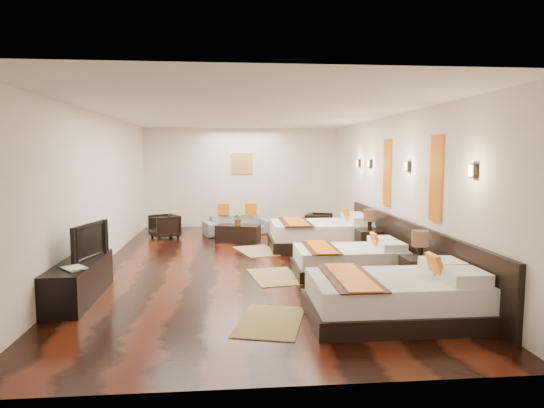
{
  "coord_description": "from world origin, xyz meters",
  "views": [
    {
      "loc": [
        -0.37,
        -8.71,
        2.05
      ],
      "look_at": [
        0.45,
        0.31,
        1.1
      ],
      "focal_mm": 31.11,
      "sensor_mm": 36.0,
      "label": 1
    }
  ],
  "objects": [
    {
      "name": "jute_mat_mid",
      "position": [
        0.39,
        -0.99,
        0.01
      ],
      "size": [
        0.93,
        1.3,
        0.01
      ],
      "primitive_type": "cube",
      "rotation": [
        0.0,
        0.0,
        0.16
      ],
      "color": "#97804D",
      "rests_on": "floor"
    },
    {
      "name": "book",
      "position": [
        -2.5,
        -2.52,
        0.57
      ],
      "size": [
        0.4,
        0.41,
        0.03
      ],
      "primitive_type": "imported",
      "rotation": [
        0.0,
        0.0,
        0.69
      ],
      "color": "black",
      "rests_on": "tv_console"
    },
    {
      "name": "jute_mat_near",
      "position": [
        0.12,
        -3.11,
        0.01
      ],
      "size": [
        1.03,
        1.35,
        0.01
      ],
      "primitive_type": "cube",
      "rotation": [
        0.0,
        0.0,
        -0.26
      ],
      "color": "#97804D",
      "rests_on": "floor"
    },
    {
      "name": "sconce_lounge",
      "position": [
        2.7,
        2.3,
        1.85
      ],
      "size": [
        0.07,
        0.12,
        0.18
      ],
      "color": "black",
      "rests_on": "right_wall"
    },
    {
      "name": "tv",
      "position": [
        -2.45,
        -1.82,
        0.81
      ],
      "size": [
        0.35,
        0.92,
        0.53
      ],
      "primitive_type": "imported",
      "rotation": [
        0.0,
        0.0,
        1.31
      ],
      "color": "black",
      "rests_on": "tv_console"
    },
    {
      "name": "jute_mat_far",
      "position": [
        0.23,
        1.17,
        0.01
      ],
      "size": [
        1.08,
        1.37,
        0.01
      ],
      "primitive_type": "cube",
      "rotation": [
        0.0,
        0.0,
        0.31
      ],
      "color": "#97804D",
      "rests_on": "floor"
    },
    {
      "name": "armchair_right",
      "position": [
        1.88,
        2.86,
        0.29
      ],
      "size": [
        0.81,
        0.8,
        0.59
      ],
      "primitive_type": "imported",
      "rotation": [
        0.0,
        0.0,
        1.24
      ],
      "color": "black",
      "rests_on": "floor"
    },
    {
      "name": "orange_panel_b",
      "position": [
        2.73,
        0.3,
        1.7
      ],
      "size": [
        0.04,
        0.4,
        1.3
      ],
      "primitive_type": "cube",
      "color": "#D86014",
      "rests_on": "right_wall"
    },
    {
      "name": "bed_near",
      "position": [
        1.7,
        -3.17,
        0.28
      ],
      "size": [
        2.16,
        1.36,
        0.83
      ],
      "color": "black",
      "rests_on": "floor"
    },
    {
      "name": "figurine",
      "position": [
        -2.5,
        -1.28,
        0.73
      ],
      "size": [
        0.38,
        0.38,
        0.35
      ],
      "primitive_type": "imported",
      "rotation": [
        0.0,
        0.0,
        -0.14
      ],
      "color": "brown",
      "rests_on": "tv_console"
    },
    {
      "name": "sconce_far",
      "position": [
        2.7,
        1.4,
        1.85
      ],
      "size": [
        0.07,
        0.12,
        0.18
      ],
      "color": "black",
      "rests_on": "right_wall"
    },
    {
      "name": "bed_mid",
      "position": [
        1.69,
        -0.95,
        0.25
      ],
      "size": [
        1.89,
        1.19,
        0.72
      ],
      "color": "black",
      "rests_on": "floor"
    },
    {
      "name": "nightstand_a",
      "position": [
        2.45,
        -2.05,
        0.33
      ],
      "size": [
        0.47,
        0.47,
        0.93
      ],
      "color": "black",
      "rests_on": "floor"
    },
    {
      "name": "ceiling",
      "position": [
        0.0,
        0.0,
        2.8
      ],
      "size": [
        5.5,
        9.5,
        0.01
      ],
      "primitive_type": "cube",
      "color": "white",
      "rests_on": "floor"
    },
    {
      "name": "headboard_panel",
      "position": [
        2.71,
        -0.8,
        0.45
      ],
      "size": [
        0.08,
        6.6,
        0.9
      ],
      "primitive_type": "cube",
      "color": "black",
      "rests_on": "floor"
    },
    {
      "name": "bed_far",
      "position": [
        1.7,
        1.4,
        0.3
      ],
      "size": [
        2.32,
        1.46,
        0.88
      ],
      "color": "black",
      "rests_on": "floor"
    },
    {
      "name": "gold_artwork",
      "position": [
        0.0,
        4.73,
        1.8
      ],
      "size": [
        0.6,
        0.04,
        0.6
      ],
      "primitive_type": "cube",
      "color": "#AD873F",
      "rests_on": "back_wall"
    },
    {
      "name": "armchair_left",
      "position": [
        -1.97,
        2.97,
        0.29
      ],
      "size": [
        0.86,
        0.85,
        0.58
      ],
      "primitive_type": "imported",
      "rotation": [
        0.0,
        0.0,
        -1.07
      ],
      "color": "black",
      "rests_on": "floor"
    },
    {
      "name": "orange_panel_a",
      "position": [
        2.73,
        -1.9,
        1.7
      ],
      "size": [
        0.04,
        0.4,
        1.3
      ],
      "primitive_type": "cube",
      "color": "#D86014",
      "rests_on": "right_wall"
    },
    {
      "name": "coffee_table",
      "position": [
        -0.17,
        2.32,
        0.2
      ],
      "size": [
        1.1,
        0.76,
        0.4
      ],
      "primitive_type": "cube",
      "rotation": [
        0.0,
        0.0,
        -0.29
      ],
      "color": "black",
      "rests_on": "floor"
    },
    {
      "name": "sconce_near",
      "position": [
        2.7,
        -3.0,
        1.85
      ],
      "size": [
        0.07,
        0.12,
        0.18
      ],
      "color": "black",
      "rests_on": "right_wall"
    },
    {
      "name": "left_wall",
      "position": [
        -2.75,
        0.0,
        1.4
      ],
      "size": [
        0.01,
        9.5,
        2.8
      ],
      "primitive_type": "cube",
      "color": "silver",
      "rests_on": "floor"
    },
    {
      "name": "sofa",
      "position": [
        -0.17,
        3.37,
        0.25
      ],
      "size": [
        1.84,
        1.15,
        0.5
      ],
      "primitive_type": "imported",
      "rotation": [
        0.0,
        0.0,
        0.3
      ],
      "color": "gray",
      "rests_on": "floor"
    },
    {
      "name": "right_wall",
      "position": [
        2.75,
        0.0,
        1.4
      ],
      "size": [
        0.01,
        9.5,
        2.8
      ],
      "primitive_type": "cube",
      "color": "silver",
      "rests_on": "floor"
    },
    {
      "name": "sconce_mid",
      "position": [
        2.7,
        -0.8,
        1.85
      ],
      "size": [
        0.07,
        0.12,
        0.18
      ],
      "color": "black",
      "rests_on": "right_wall"
    },
    {
      "name": "tv_console",
      "position": [
        -2.5,
        -1.96,
        0.28
      ],
      "size": [
        0.5,
        1.8,
        0.55
      ],
      "primitive_type": "cube",
      "color": "black",
      "rests_on": "floor"
    },
    {
      "name": "table_plant",
      "position": [
        -0.16,
        2.31,
        0.55
      ],
      "size": [
        0.31,
        0.29,
        0.29
      ],
      "primitive_type": "imported",
      "rotation": [
        0.0,
        0.0,
        0.25
      ],
      "color": "#296220",
      "rests_on": "coffee_table"
    },
    {
      "name": "floor",
      "position": [
        0.0,
        0.0,
        0.0
      ],
      "size": [
        5.5,
        9.5,
        0.01
      ],
      "primitive_type": "cube",
      "color": "black",
      "rests_on": "ground"
    },
    {
      "name": "back_wall",
      "position": [
        0.0,
        4.75,
        1.4
      ],
      "size": [
        5.5,
        0.01,
        2.8
      ],
      "primitive_type": "cube",
      "color": "silver",
      "rests_on": "floor"
    },
    {
      "name": "nightstand_b",
      "position": [
        2.45,
        0.46,
        0.34
      ],
      "size": [
        0.48,
        0.48,
        0.96
      ],
      "color": "black",
      "rests_on": "floor"
    }
  ]
}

